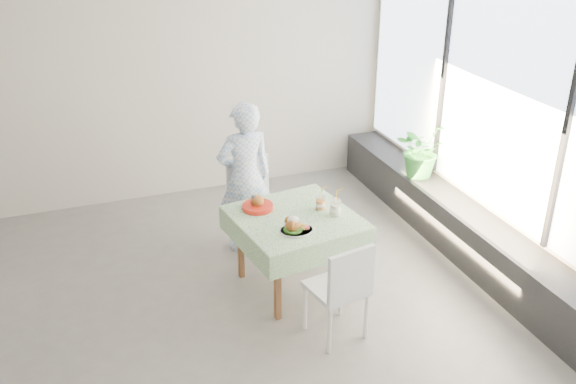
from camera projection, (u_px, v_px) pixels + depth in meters
name	position (u px, v px, depth m)	size (l,w,h in m)	color
floor	(196.00, 310.00, 5.74)	(6.00, 6.00, 0.00)	slate
wall_back	(139.00, 85.00, 7.25)	(6.00, 0.02, 2.80)	beige
wall_front	(297.00, 363.00, 3.02)	(6.00, 0.02, 2.80)	beige
wall_right	(498.00, 123.00, 6.07)	(0.02, 5.00, 2.80)	beige
window_pane	(499.00, 98.00, 5.96)	(0.01, 4.80, 2.18)	#D1E0F9
window_ledge	(465.00, 233.00, 6.51)	(0.40, 4.80, 0.50)	black
cafe_table	(295.00, 243.00, 5.90)	(1.18, 1.18, 0.74)	brown
chair_far	(253.00, 221.00, 6.65)	(0.47, 0.47, 0.95)	white
chair_near	(337.00, 307.00, 5.31)	(0.50, 0.50, 0.90)	white
diner	(245.00, 178.00, 6.43)	(0.58, 0.38, 1.58)	#91B3E9
main_dish	(295.00, 227.00, 5.50)	(0.29, 0.29, 0.15)	white
juice_cup_orange	(320.00, 203.00, 5.88)	(0.09, 0.09, 0.26)	white
juice_cup_lemonade	(335.00, 208.00, 5.77)	(0.11, 0.11, 0.30)	white
second_dish	(258.00, 205.00, 5.89)	(0.28, 0.28, 0.14)	red
potted_plant	(421.00, 149.00, 7.05)	(0.56, 0.49, 0.63)	#36852C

